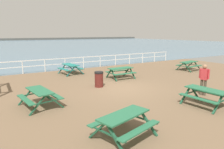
# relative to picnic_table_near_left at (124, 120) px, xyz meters

# --- Properties ---
(ground_plane) EXTENTS (30.00, 24.00, 0.20)m
(ground_plane) POSITION_rel_picnic_table_near_left_xyz_m (3.20, 5.04, -0.68)
(ground_plane) COLOR brown
(sea_band) EXTENTS (142.00, 90.00, 0.01)m
(sea_band) POSITION_rel_picnic_table_near_left_xyz_m (3.20, 57.79, -0.58)
(sea_band) COLOR slate
(sea_band) RESTS_ON ground
(distant_shoreline) EXTENTS (142.00, 6.00, 1.80)m
(distant_shoreline) POSITION_rel_picnic_table_near_left_xyz_m (3.20, 100.79, -0.58)
(distant_shoreline) COLOR #4C4C47
(distant_shoreline) RESTS_ON ground
(seaward_railing) EXTENTS (23.07, 0.07, 1.08)m
(seaward_railing) POSITION_rel_picnic_table_near_left_xyz_m (3.20, 12.79, 0.16)
(seaward_railing) COLOR white
(seaward_railing) RESTS_ON ground
(picnic_table_near_left) EXTENTS (2.13, 1.92, 0.80)m
(picnic_table_near_left) POSITION_rel_picnic_table_near_left_xyz_m (0.00, 0.00, 0.00)
(picnic_table_near_left) COLOR #286B47
(picnic_table_near_left) RESTS_ON ground
(picnic_table_near_right) EXTENTS (1.96, 1.72, 0.80)m
(picnic_table_near_right) POSITION_rel_picnic_table_near_left_xyz_m (11.72, 7.02, 0.00)
(picnic_table_near_right) COLOR #286B47
(picnic_table_near_right) RESTS_ON ground
(picnic_table_mid_centre) EXTENTS (1.76, 1.99, 0.80)m
(picnic_table_mid_centre) POSITION_rel_picnic_table_near_left_xyz_m (-1.67, 4.24, 0.00)
(picnic_table_mid_centre) COLOR #286B47
(picnic_table_mid_centre) RESTS_ON ground
(picnic_table_far_left) EXTENTS (1.69, 1.93, 0.80)m
(picnic_table_far_left) POSITION_rel_picnic_table_near_left_xyz_m (4.85, 0.53, 0.00)
(picnic_table_far_left) COLOR #286B47
(picnic_table_far_left) RESTS_ON ground
(picnic_table_far_right) EXTENTS (1.83, 1.58, 0.80)m
(picnic_table_far_right) POSITION_rel_picnic_table_near_left_xyz_m (4.69, 7.35, 0.00)
(picnic_table_far_right) COLOR #286B47
(picnic_table_far_right) RESTS_ON ground
(picnic_table_corner) EXTENTS (1.74, 1.97, 0.80)m
(picnic_table_corner) POSITION_rel_picnic_table_near_left_xyz_m (2.11, 10.79, 0.00)
(picnic_table_corner) COLOR #1E7A70
(picnic_table_corner) RESTS_ON ground
(visitor) EXTENTS (0.30, 0.51, 1.66)m
(visitor) POSITION_rel_picnic_table_near_left_xyz_m (6.17, 1.59, 0.36)
(visitor) COLOR #4C4233
(visitor) RESTS_ON ground
(litter_bin) EXTENTS (0.55, 0.55, 0.95)m
(litter_bin) POSITION_rel_picnic_table_near_left_xyz_m (2.20, 5.97, -0.10)
(litter_bin) COLOR #591E19
(litter_bin) RESTS_ON ground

